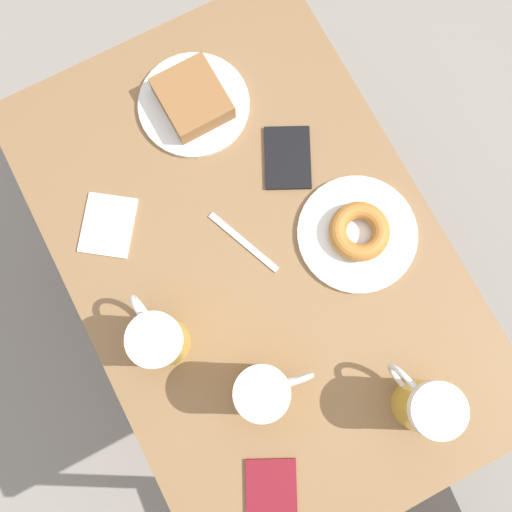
{
  "coord_description": "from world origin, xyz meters",
  "views": [
    {
      "loc": [
        0.09,
        0.17,
        1.8
      ],
      "look_at": [
        0.0,
        0.0,
        0.77
      ],
      "focal_mm": 40.0,
      "sensor_mm": 36.0,
      "label": 1
    }
  ],
  "objects_px": {
    "napkin_folded": "(108,225)",
    "fork": "(244,242)",
    "plate_with_cake": "(193,101)",
    "beer_mug_left": "(426,406)",
    "plate_with_donut": "(358,233)",
    "passport_far_edge": "(271,497)",
    "beer_mug_center": "(263,391)",
    "passport_near_edge": "(288,158)",
    "beer_mug_right": "(159,339)"
  },
  "relations": [
    {
      "from": "napkin_folded",
      "to": "beer_mug_left",
      "type": "bearing_deg",
      "value": 122.28
    },
    {
      "from": "beer_mug_left",
      "to": "beer_mug_right",
      "type": "distance_m",
      "value": 0.46
    },
    {
      "from": "napkin_folded",
      "to": "passport_far_edge",
      "type": "height_order",
      "value": "passport_far_edge"
    },
    {
      "from": "fork",
      "to": "passport_far_edge",
      "type": "distance_m",
      "value": 0.45
    },
    {
      "from": "plate_with_cake",
      "to": "beer_mug_center",
      "type": "bearing_deg",
      "value": 76.18
    },
    {
      "from": "plate_with_donut",
      "to": "beer_mug_left",
      "type": "distance_m",
      "value": 0.33
    },
    {
      "from": "plate_with_cake",
      "to": "plate_with_donut",
      "type": "height_order",
      "value": "plate_with_cake"
    },
    {
      "from": "beer_mug_right",
      "to": "fork",
      "type": "relative_size",
      "value": 0.88
    },
    {
      "from": "fork",
      "to": "napkin_folded",
      "type": "bearing_deg",
      "value": -34.87
    },
    {
      "from": "plate_with_cake",
      "to": "beer_mug_left",
      "type": "distance_m",
      "value": 0.7
    },
    {
      "from": "beer_mug_center",
      "to": "passport_far_edge",
      "type": "bearing_deg",
      "value": 66.94
    },
    {
      "from": "beer_mug_left",
      "to": "passport_near_edge",
      "type": "xyz_separation_m",
      "value": [
        -0.02,
        -0.51,
        -0.07
      ]
    },
    {
      "from": "beer_mug_left",
      "to": "passport_near_edge",
      "type": "bearing_deg",
      "value": -91.79
    },
    {
      "from": "plate_with_cake",
      "to": "beer_mug_right",
      "type": "bearing_deg",
      "value": 56.9
    },
    {
      "from": "fork",
      "to": "passport_far_edge",
      "type": "relative_size",
      "value": 1.04
    },
    {
      "from": "beer_mug_center",
      "to": "fork",
      "type": "height_order",
      "value": "beer_mug_center"
    },
    {
      "from": "plate_with_cake",
      "to": "passport_near_edge",
      "type": "height_order",
      "value": "plate_with_cake"
    },
    {
      "from": "napkin_folded",
      "to": "fork",
      "type": "bearing_deg",
      "value": 145.13
    },
    {
      "from": "plate_with_donut",
      "to": "beer_mug_left",
      "type": "relative_size",
      "value": 1.64
    },
    {
      "from": "beer_mug_left",
      "to": "napkin_folded",
      "type": "height_order",
      "value": "beer_mug_left"
    },
    {
      "from": "beer_mug_center",
      "to": "napkin_folded",
      "type": "height_order",
      "value": "beer_mug_center"
    },
    {
      "from": "fork",
      "to": "plate_with_cake",
      "type": "bearing_deg",
      "value": -97.93
    },
    {
      "from": "beer_mug_left",
      "to": "napkin_folded",
      "type": "relative_size",
      "value": 0.92
    },
    {
      "from": "beer_mug_center",
      "to": "passport_near_edge",
      "type": "relative_size",
      "value": 0.91
    },
    {
      "from": "plate_with_cake",
      "to": "beer_mug_center",
      "type": "distance_m",
      "value": 0.56
    },
    {
      "from": "plate_with_donut",
      "to": "passport_far_edge",
      "type": "bearing_deg",
      "value": 43.04
    },
    {
      "from": "passport_near_edge",
      "to": "fork",
      "type": "bearing_deg",
      "value": 35.41
    },
    {
      "from": "plate_with_cake",
      "to": "beer_mug_left",
      "type": "xyz_separation_m",
      "value": [
        -0.1,
        0.69,
        0.05
      ]
    },
    {
      "from": "passport_far_edge",
      "to": "beer_mug_right",
      "type": "bearing_deg",
      "value": -81.96
    },
    {
      "from": "plate_with_donut",
      "to": "beer_mug_right",
      "type": "height_order",
      "value": "beer_mug_right"
    },
    {
      "from": "plate_with_cake",
      "to": "fork",
      "type": "height_order",
      "value": "plate_with_cake"
    },
    {
      "from": "napkin_folded",
      "to": "fork",
      "type": "distance_m",
      "value": 0.26
    },
    {
      "from": "beer_mug_center",
      "to": "fork",
      "type": "bearing_deg",
      "value": -110.15
    },
    {
      "from": "beer_mug_center",
      "to": "napkin_folded",
      "type": "relative_size",
      "value": 0.93
    },
    {
      "from": "plate_with_cake",
      "to": "plate_with_donut",
      "type": "xyz_separation_m",
      "value": [
        -0.16,
        0.37,
        -0.01
      ]
    },
    {
      "from": "beer_mug_left",
      "to": "passport_far_edge",
      "type": "relative_size",
      "value": 0.91
    },
    {
      "from": "plate_with_cake",
      "to": "beer_mug_center",
      "type": "relative_size",
      "value": 1.58
    },
    {
      "from": "plate_with_cake",
      "to": "fork",
      "type": "distance_m",
      "value": 0.29
    },
    {
      "from": "beer_mug_left",
      "to": "beer_mug_center",
      "type": "height_order",
      "value": "same"
    },
    {
      "from": "plate_with_donut",
      "to": "napkin_folded",
      "type": "bearing_deg",
      "value": -29.79
    },
    {
      "from": "beer_mug_center",
      "to": "napkin_folded",
      "type": "distance_m",
      "value": 0.42
    },
    {
      "from": "passport_far_edge",
      "to": "plate_with_donut",
      "type": "bearing_deg",
      "value": -136.96
    },
    {
      "from": "beer_mug_center",
      "to": "passport_far_edge",
      "type": "height_order",
      "value": "beer_mug_center"
    },
    {
      "from": "plate_with_donut",
      "to": "beer_mug_left",
      "type": "height_order",
      "value": "beer_mug_left"
    },
    {
      "from": "plate_with_cake",
      "to": "passport_far_edge",
      "type": "xyz_separation_m",
      "value": [
        0.21,
        0.71,
        -0.02
      ]
    },
    {
      "from": "plate_with_donut",
      "to": "fork",
      "type": "xyz_separation_m",
      "value": [
        0.2,
        -0.09,
        -0.01
      ]
    },
    {
      "from": "beer_mug_left",
      "to": "plate_with_donut",
      "type": "bearing_deg",
      "value": -100.77
    },
    {
      "from": "beer_mug_right",
      "to": "napkin_folded",
      "type": "xyz_separation_m",
      "value": [
        0.0,
        -0.24,
        -0.07
      ]
    },
    {
      "from": "plate_with_donut",
      "to": "beer_mug_left",
      "type": "xyz_separation_m",
      "value": [
        0.06,
        0.32,
        0.05
      ]
    },
    {
      "from": "beer_mug_right",
      "to": "fork",
      "type": "distance_m",
      "value": 0.24
    }
  ]
}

